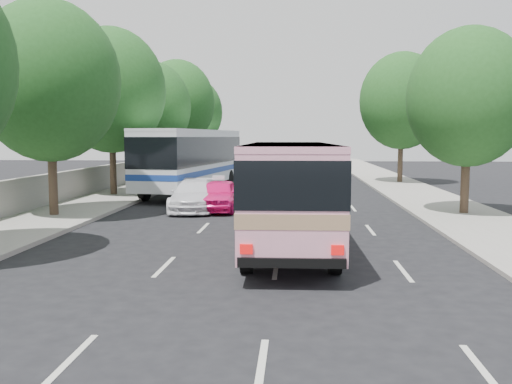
# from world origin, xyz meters

# --- Properties ---
(ground) EXTENTS (120.00, 120.00, 0.00)m
(ground) POSITION_xyz_m (0.00, 0.00, 0.00)
(ground) COLOR black
(ground) RESTS_ON ground
(sidewalk_left) EXTENTS (4.00, 90.00, 0.15)m
(sidewalk_left) POSITION_xyz_m (-8.50, 20.00, 0.07)
(sidewalk_left) COLOR #9E998E
(sidewalk_left) RESTS_ON ground
(sidewalk_right) EXTENTS (4.00, 90.00, 0.12)m
(sidewalk_right) POSITION_xyz_m (8.50, 20.00, 0.06)
(sidewalk_right) COLOR #9E998E
(sidewalk_right) RESTS_ON ground
(low_wall) EXTENTS (0.30, 90.00, 1.50)m
(low_wall) POSITION_xyz_m (-10.30, 20.00, 0.90)
(low_wall) COLOR #9E998E
(low_wall) RESTS_ON sidewalk_left
(tree_left_b) EXTENTS (5.70, 5.70, 8.88)m
(tree_left_b) POSITION_xyz_m (-8.42, 5.94, 5.82)
(tree_left_b) COLOR #38281E
(tree_left_b) RESTS_ON ground
(tree_left_c) EXTENTS (6.00, 6.00, 9.35)m
(tree_left_c) POSITION_xyz_m (-8.62, 13.94, 6.12)
(tree_left_c) COLOR #38281E
(tree_left_c) RESTS_ON ground
(tree_left_d) EXTENTS (5.52, 5.52, 8.60)m
(tree_left_d) POSITION_xyz_m (-8.52, 21.94, 5.63)
(tree_left_d) COLOR #38281E
(tree_left_d) RESTS_ON ground
(tree_left_e) EXTENTS (6.30, 6.30, 9.82)m
(tree_left_e) POSITION_xyz_m (-8.42, 29.94, 6.43)
(tree_left_e) COLOR #38281E
(tree_left_e) RESTS_ON ground
(tree_left_f) EXTENTS (5.88, 5.88, 9.16)m
(tree_left_f) POSITION_xyz_m (-8.62, 37.94, 6.00)
(tree_left_f) COLOR #38281E
(tree_left_f) RESTS_ON ground
(tree_right_near) EXTENTS (5.10, 5.10, 7.95)m
(tree_right_near) POSITION_xyz_m (8.78, 7.94, 5.20)
(tree_right_near) COLOR #38281E
(tree_right_near) RESTS_ON ground
(tree_right_far) EXTENTS (6.00, 6.00, 9.35)m
(tree_right_far) POSITION_xyz_m (9.08, 23.94, 6.12)
(tree_right_far) COLOR #38281E
(tree_right_far) RESTS_ON ground
(pink_bus) EXTENTS (2.73, 9.93, 3.15)m
(pink_bus) POSITION_xyz_m (1.30, 0.91, 1.96)
(pink_bus) COLOR pink
(pink_bus) RESTS_ON ground
(pink_taxi) EXTENTS (1.69, 4.17, 1.42)m
(pink_taxi) POSITION_xyz_m (-2.00, 8.76, 0.71)
(pink_taxi) COLOR #FF167E
(pink_taxi) RESTS_ON ground
(white_pickup) EXTENTS (2.24, 4.87, 1.38)m
(white_pickup) POSITION_xyz_m (-3.14, 8.73, 0.69)
(white_pickup) COLOR white
(white_pickup) RESTS_ON ground
(tour_coach_front) EXTENTS (4.42, 12.84, 3.77)m
(tour_coach_front) POSITION_xyz_m (-4.65, 16.37, 2.27)
(tour_coach_front) COLOR silver
(tour_coach_front) RESTS_ON ground
(tour_coach_rear) EXTENTS (3.25, 12.86, 3.82)m
(tour_coach_rear) POSITION_xyz_m (-6.30, 37.09, 2.30)
(tour_coach_rear) COLOR silver
(tour_coach_rear) RESTS_ON ground
(taxi_roof_sign) EXTENTS (0.55, 0.18, 0.18)m
(taxi_roof_sign) POSITION_xyz_m (-2.00, 8.76, 1.51)
(taxi_roof_sign) COLOR silver
(taxi_roof_sign) RESTS_ON pink_taxi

